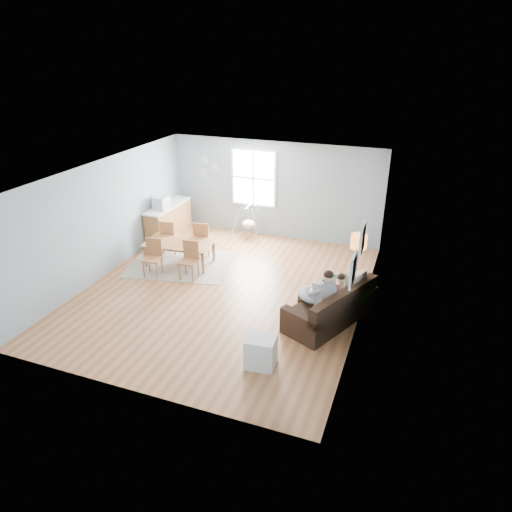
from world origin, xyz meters
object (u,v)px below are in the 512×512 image
at_px(sofa, 332,309).
at_px(floor_lamp, 358,248).
at_px(toddler, 336,287).
at_px(storage_cube, 260,351).
at_px(chair_ne, 202,237).
at_px(monitor, 161,203).
at_px(chair_se, 190,257).
at_px(dining_table, 180,254).
at_px(chair_nw, 169,235).
at_px(father, 319,295).
at_px(baby_swing, 249,223).
at_px(counter, 169,222).
at_px(chair_sw, 153,255).

xyz_separation_m(sofa, floor_lamp, (0.30, 0.80, 1.04)).
relative_size(toddler, storage_cube, 1.42).
distance_m(chair_ne, monitor, 1.58).
bearing_deg(chair_se, dining_table, 138.10).
bearing_deg(monitor, chair_nw, -46.86).
xyz_separation_m(father, storage_cube, (-0.63, -1.55, -0.41)).
height_order(dining_table, baby_swing, baby_swing).
height_order(dining_table, chair_ne, chair_ne).
xyz_separation_m(dining_table, chair_se, (0.57, -0.51, 0.21)).
height_order(chair_ne, counter, counter).
height_order(floor_lamp, chair_nw, floor_lamp).
relative_size(storage_cube, chair_ne, 0.59).
height_order(toddler, chair_nw, toddler).
height_order(father, chair_ne, father).
height_order(father, floor_lamp, floor_lamp).
bearing_deg(floor_lamp, chair_ne, 164.22).
relative_size(father, chair_nw, 1.39).
bearing_deg(father, baby_swing, 127.83).
xyz_separation_m(father, dining_table, (-3.87, 1.48, -0.39)).
height_order(storage_cube, chair_nw, chair_nw).
distance_m(chair_ne, counter, 1.58).
height_order(storage_cube, chair_se, chair_se).
xyz_separation_m(dining_table, chair_sw, (-0.31, -0.69, 0.21)).
distance_m(floor_lamp, dining_table, 4.54).
height_order(monitor, baby_swing, monitor).
distance_m(sofa, toddler, 0.45).
distance_m(chair_sw, chair_nw, 1.22).
bearing_deg(floor_lamp, chair_nw, 168.83).
bearing_deg(chair_sw, floor_lamp, 2.59).
height_order(chair_sw, chair_nw, chair_nw).
relative_size(dining_table, baby_swing, 1.71).
bearing_deg(sofa, monitor, 155.70).
bearing_deg(sofa, father, -138.77).
xyz_separation_m(storage_cube, monitor, (-4.33, 4.10, 0.88)).
height_order(father, chair_se, father).
bearing_deg(counter, chair_se, -48.91).
relative_size(dining_table, counter, 0.95).
bearing_deg(dining_table, sofa, -22.95).
height_order(chair_se, counter, counter).
distance_m(sofa, floor_lamp, 1.35).
distance_m(father, dining_table, 4.16).
bearing_deg(chair_nw, baby_swing, 48.47).
distance_m(sofa, father, 0.51).
relative_size(dining_table, chair_sw, 1.87).
bearing_deg(baby_swing, chair_se, -98.43).
xyz_separation_m(chair_se, chair_nw, (-1.13, 1.02, 0.02)).
height_order(chair_nw, monitor, monitor).
xyz_separation_m(monitor, baby_swing, (2.07, 1.18, -0.74)).
bearing_deg(monitor, baby_swing, 29.70).
distance_m(chair_sw, monitor, 2.03).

